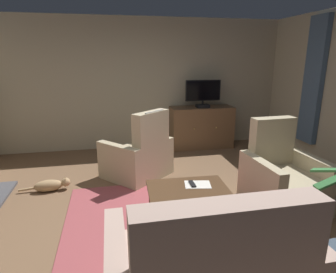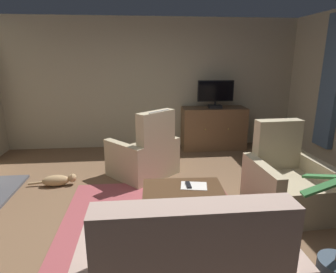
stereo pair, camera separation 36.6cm
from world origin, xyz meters
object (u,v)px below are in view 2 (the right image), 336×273
at_px(television, 216,93).
at_px(folded_newspaper, 194,186).
at_px(tv_cabinet, 213,129).
at_px(cat, 58,180).
at_px(armchair_near_window, 145,155).
at_px(armchair_facing_sofa, 286,184).
at_px(coffee_table, 183,193).
at_px(tv_remote, 188,185).

xyz_separation_m(television, folded_newspaper, (-0.95, -2.72, -0.73)).
xyz_separation_m(tv_cabinet, cat, (-2.82, -1.61, -0.33)).
bearing_deg(folded_newspaper, television, 81.69).
height_order(tv_cabinet, cat, tv_cabinet).
xyz_separation_m(television, armchair_near_window, (-1.48, -1.27, -0.84)).
bearing_deg(television, armchair_near_window, -139.32).
xyz_separation_m(armchair_facing_sofa, armchair_near_window, (-1.75, 1.29, -0.00)).
bearing_deg(coffee_table, armchair_near_window, 105.03).
bearing_deg(cat, armchair_facing_sofa, -18.01).
bearing_deg(armchair_near_window, cat, -167.87).
relative_size(coffee_table, folded_newspaper, 3.14).
height_order(coffee_table, tv_remote, tv_remote).
height_order(television, armchair_near_window, television).
bearing_deg(folded_newspaper, coffee_table, -147.65).
bearing_deg(television, folded_newspaper, -109.18).
height_order(television, folded_newspaper, television).
bearing_deg(folded_newspaper, tv_cabinet, 82.03).
xyz_separation_m(coffee_table, tv_remote, (0.07, 0.06, 0.06)).
height_order(television, tv_remote, television).
relative_size(folded_newspaper, armchair_facing_sofa, 0.27).
height_order(armchair_near_window, cat, armchair_near_window).
xyz_separation_m(armchair_facing_sofa, cat, (-3.09, 1.00, -0.26)).
bearing_deg(tv_remote, armchair_near_window, -161.51).
xyz_separation_m(tv_cabinet, television, (0.00, -0.05, 0.76)).
bearing_deg(television, tv_remote, -110.40).
xyz_separation_m(coffee_table, armchair_near_window, (-0.40, 1.50, -0.05)).
relative_size(tv_cabinet, armchair_facing_sofa, 1.19).
height_order(tv_remote, armchair_facing_sofa, armchair_facing_sofa).
relative_size(tv_remote, armchair_near_window, 0.14).
xyz_separation_m(tv_cabinet, tv_remote, (-1.01, -2.76, 0.04)).
bearing_deg(tv_cabinet, cat, -150.20).
bearing_deg(coffee_table, folded_newspaper, 21.49).
distance_m(television, armchair_near_window, 2.13).
relative_size(tv_cabinet, armchair_near_window, 1.06).
height_order(tv_remote, armchair_near_window, armchair_near_window).
relative_size(tv_cabinet, tv_remote, 7.80).
distance_m(folded_newspaper, armchair_near_window, 1.54).
bearing_deg(armchair_facing_sofa, television, 96.01).
relative_size(tv_cabinet, coffee_table, 1.41).
bearing_deg(folded_newspaper, cat, 159.16).
xyz_separation_m(tv_cabinet, armchair_facing_sofa, (0.27, -2.62, -0.07)).
relative_size(tv_remote, armchair_facing_sofa, 0.15).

